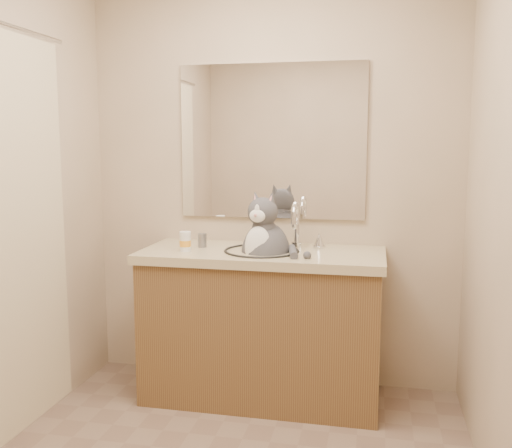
{
  "coord_description": "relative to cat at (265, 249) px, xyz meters",
  "views": [
    {
      "loc": [
        0.61,
        -2.08,
        1.44
      ],
      "look_at": [
        0.03,
        0.65,
        1.04
      ],
      "focal_mm": 40.0,
      "sensor_mm": 36.0,
      "label": 1
    }
  ],
  "objects": [
    {
      "name": "pill_bottle_orange",
      "position": [
        -0.43,
        -0.08,
        0.04
      ],
      "size": [
        0.06,
        0.06,
        0.11
      ],
      "rotation": [
        0.0,
        0.0,
        -0.01
      ],
      "color": "white",
      "rests_on": "vanity"
    },
    {
      "name": "cat",
      "position": [
        0.0,
        0.0,
        0.0
      ],
      "size": [
        0.37,
        0.38,
        0.54
      ],
      "rotation": [
        0.0,
        0.0,
        -0.24
      ],
      "color": "#4B4A4F",
      "rests_on": "vanity"
    },
    {
      "name": "room",
      "position": [
        -0.02,
        -0.94,
        0.34
      ],
      "size": [
        2.22,
        2.52,
        2.42
      ],
      "color": "#826B59",
      "rests_on": "ground"
    },
    {
      "name": "mirror",
      "position": [
        -0.02,
        0.29,
        0.59
      ],
      "size": [
        1.1,
        0.02,
        0.9
      ],
      "primitive_type": "cube",
      "color": "white",
      "rests_on": "room"
    },
    {
      "name": "pill_bottle_redcap",
      "position": [
        -0.48,
        0.05,
        0.03
      ],
      "size": [
        0.06,
        0.06,
        0.09
      ],
      "rotation": [
        0.0,
        0.0,
        -0.19
      ],
      "color": "white",
      "rests_on": "vanity"
    },
    {
      "name": "vanity",
      "position": [
        -0.02,
        0.02,
        -0.42
      ],
      "size": [
        1.34,
        0.59,
        1.12
      ],
      "color": "brown",
      "rests_on": "ground"
    },
    {
      "name": "grey_canister",
      "position": [
        -0.38,
        0.06,
        0.02
      ],
      "size": [
        0.05,
        0.05,
        0.08
      ],
      "rotation": [
        0.0,
        0.0,
        0.1
      ],
      "color": "slate",
      "rests_on": "vanity"
    }
  ]
}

